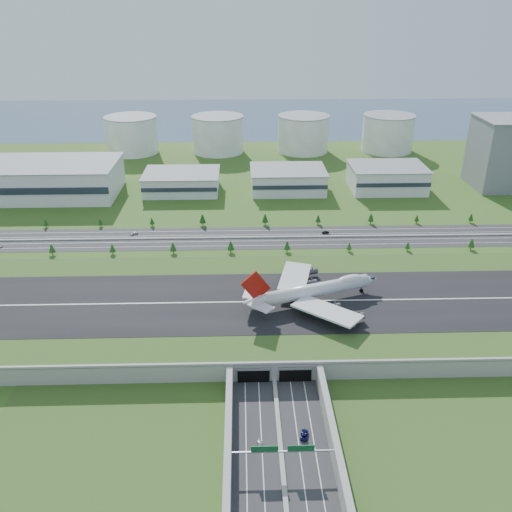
{
  "coord_description": "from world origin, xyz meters",
  "views": [
    {
      "loc": [
        -12.66,
        -226.98,
        142.88
      ],
      "look_at": [
        -5.06,
        35.0,
        15.95
      ],
      "focal_mm": 38.0,
      "sensor_mm": 36.0,
      "label": 1
    }
  ],
  "objects_px": {
    "fuel_tank_a": "(132,135)",
    "car_7": "(134,233)",
    "office_tower": "(505,153)",
    "boeing_747": "(313,290)",
    "car_5": "(325,232)",
    "car_0": "(260,444)",
    "car_2": "(304,434)"
  },
  "relations": [
    {
      "from": "fuel_tank_a",
      "to": "car_7",
      "type": "bearing_deg",
      "value": -80.07
    },
    {
      "from": "office_tower",
      "to": "boeing_747",
      "type": "distance_m",
      "value": 265.25
    },
    {
      "from": "car_5",
      "to": "car_7",
      "type": "relative_size",
      "value": 0.9
    },
    {
      "from": "car_0",
      "to": "car_5",
      "type": "relative_size",
      "value": 0.9
    },
    {
      "from": "car_0",
      "to": "car_5",
      "type": "xyz_separation_m",
      "value": [
        50.12,
        185.92,
        0.05
      ]
    },
    {
      "from": "fuel_tank_a",
      "to": "boeing_747",
      "type": "distance_m",
      "value": 341.22
    },
    {
      "from": "car_0",
      "to": "car_5",
      "type": "distance_m",
      "value": 192.55
    },
    {
      "from": "car_7",
      "to": "boeing_747",
      "type": "bearing_deg",
      "value": 20.92
    },
    {
      "from": "office_tower",
      "to": "car_7",
      "type": "bearing_deg",
      "value": -161.94
    },
    {
      "from": "car_5",
      "to": "fuel_tank_a",
      "type": "bearing_deg",
      "value": -148.76
    },
    {
      "from": "office_tower",
      "to": "car_7",
      "type": "xyz_separation_m",
      "value": [
        -283.67,
        -92.48,
        -26.62
      ]
    },
    {
      "from": "car_2",
      "to": "car_7",
      "type": "relative_size",
      "value": 1.09
    },
    {
      "from": "office_tower",
      "to": "car_0",
      "type": "distance_m",
      "value": 349.47
    },
    {
      "from": "boeing_747",
      "to": "car_2",
      "type": "bearing_deg",
      "value": -117.86
    },
    {
      "from": "car_7",
      "to": "office_tower",
      "type": "bearing_deg",
      "value": 83.46
    },
    {
      "from": "office_tower",
      "to": "car_5",
      "type": "distance_m",
      "value": 185.11
    },
    {
      "from": "car_2",
      "to": "boeing_747",
      "type": "bearing_deg",
      "value": -88.15
    },
    {
      "from": "boeing_747",
      "to": "office_tower",
      "type": "bearing_deg",
      "value": 28.51
    },
    {
      "from": "fuel_tank_a",
      "to": "car_2",
      "type": "xyz_separation_m",
      "value": [
        128.84,
        -391.12,
        -16.59
      ]
    },
    {
      "from": "office_tower",
      "to": "car_2",
      "type": "height_order",
      "value": "office_tower"
    },
    {
      "from": "car_2",
      "to": "car_7",
      "type": "bearing_deg",
      "value": -52.62
    },
    {
      "from": "boeing_747",
      "to": "car_2",
      "type": "relative_size",
      "value": 12.24
    },
    {
      "from": "boeing_747",
      "to": "car_7",
      "type": "distance_m",
      "value": 147.75
    },
    {
      "from": "office_tower",
      "to": "car_5",
      "type": "xyz_separation_m",
      "value": [
        -157.1,
        -94.23,
        -26.61
      ]
    },
    {
      "from": "fuel_tank_a",
      "to": "car_0",
      "type": "distance_m",
      "value": 411.26
    },
    {
      "from": "office_tower",
      "to": "fuel_tank_a",
      "type": "distance_m",
      "value": 340.18
    },
    {
      "from": "fuel_tank_a",
      "to": "car_7",
      "type": "distance_m",
      "value": 211.29
    },
    {
      "from": "boeing_747",
      "to": "car_2",
      "type": "height_order",
      "value": "boeing_747"
    },
    {
      "from": "boeing_747",
      "to": "fuel_tank_a",
      "type": "bearing_deg",
      "value": 95.4
    },
    {
      "from": "car_7",
      "to": "car_2",
      "type": "bearing_deg",
      "value": 2.14
    },
    {
      "from": "car_0",
      "to": "car_2",
      "type": "relative_size",
      "value": 0.74
    },
    {
      "from": "boeing_747",
      "to": "car_7",
      "type": "xyz_separation_m",
      "value": [
        -104.97,
        103.09,
        -13.47
      ]
    }
  ]
}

